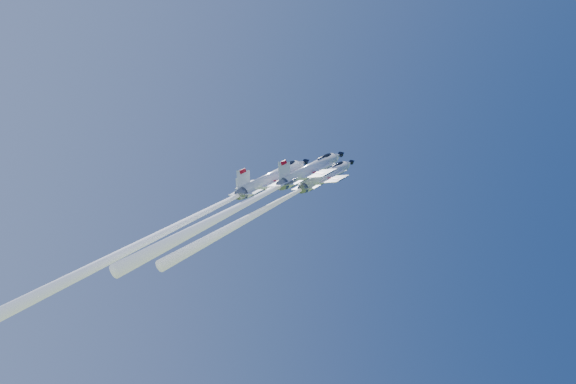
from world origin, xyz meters
TOP-DOWN VIEW (x-y plane):
  - jet_lead at (-2.99, -1.09)m, footprint 36.73×12.10m
  - jet_left at (-18.48, 6.62)m, footprint 46.07×14.13m
  - jet_right at (-10.12, -5.47)m, footprint 38.73×12.88m
  - jet_slot at (-25.50, -3.35)m, footprint 54.96×17.01m

SIDE VIEW (x-z plane):
  - jet_slot at x=-25.50m, z-range 68.13..118.00m
  - jet_left at x=-18.48m, z-range 75.28..117.93m
  - jet_right at x=-10.12m, z-range 83.77..117.07m
  - jet_lead at x=-2.99m, z-range 85.75..117.53m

